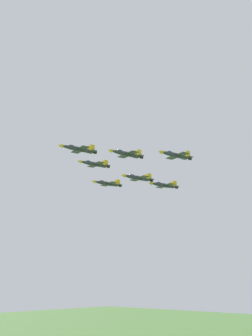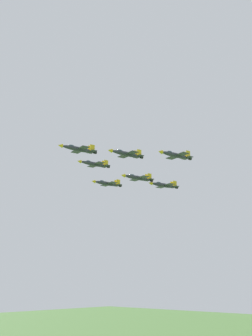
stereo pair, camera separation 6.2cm
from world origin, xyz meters
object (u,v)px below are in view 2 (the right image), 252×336
object	(u,v)px
jet_left_wingman	(126,154)
jet_right_wingman	(94,164)
jet_slot_rear	(138,178)
jet_lead	(78,149)
jet_trailing	(164,185)
jet_right_outer	(107,183)
jet_left_outer	(176,155)

from	to	relation	value
jet_left_wingman	jet_right_wingman	xyz separation A→B (m)	(-5.83, -26.39, 1.93)
jet_left_wingman	jet_slot_rear	size ratio (longest dim) A/B	0.99
jet_lead	jet_trailing	xyz separation A→B (m)	(-46.57, 10.29, -9.74)
jet_right_outer	jet_slot_rear	bearing A→B (deg)	89.12
jet_right_wingman	jet_right_outer	bearing A→B (deg)	-140.28
jet_left_outer	jet_right_outer	world-z (taller)	jet_left_outer
jet_left_outer	jet_trailing	xyz separation A→B (m)	(-21.35, -22.96, -5.64)
jet_left_outer	jet_trailing	distance (m)	31.86
jet_lead	jet_left_outer	world-z (taller)	jet_lead
jet_lead	jet_left_wingman	size ratio (longest dim) A/B	1.03
jet_right_wingman	jet_right_outer	xyz separation A→B (m)	(-18.44, -9.77, -4.81)
jet_lead	jet_slot_rear	world-z (taller)	jet_lead
jet_lead	jet_left_wingman	xyz separation A→B (m)	(-12.61, 16.62, -2.86)
jet_lead	jet_left_outer	size ratio (longest dim) A/B	1.01
jet_slot_rear	jet_left_wingman	bearing A→B (deg)	40.20
jet_left_wingman	jet_slot_rear	distance (m)	21.56
jet_slot_rear	jet_trailing	xyz separation A→B (m)	(-15.52, 3.43, -1.45)
jet_right_outer	jet_trailing	distance (m)	31.61
jet_right_wingman	jet_left_outer	size ratio (longest dim) A/B	0.98
jet_right_wingman	jet_left_outer	distance (m)	43.66
jet_left_wingman	jet_right_wingman	size ratio (longest dim) A/B	1.01
jet_right_outer	jet_slot_rear	distance (m)	27.15
jet_left_wingman	jet_left_outer	world-z (taller)	jet_left_wingman
jet_lead	jet_trailing	world-z (taller)	jet_lead
jet_lead	jet_trailing	size ratio (longest dim) A/B	1.02
jet_right_wingman	jet_slot_rear	world-z (taller)	jet_right_wingman
jet_lead	jet_right_wingman	size ratio (longest dim) A/B	1.04
jet_left_wingman	jet_trailing	distance (m)	35.23
jet_trailing	jet_left_outer	bearing A→B (deg)	60.17
jet_lead	jet_left_outer	distance (m)	41.93
jet_right_outer	jet_trailing	xyz separation A→B (m)	(-9.70, 29.82, -4.01)
jet_left_wingman	jet_slot_rear	world-z (taller)	jet_left_wingman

